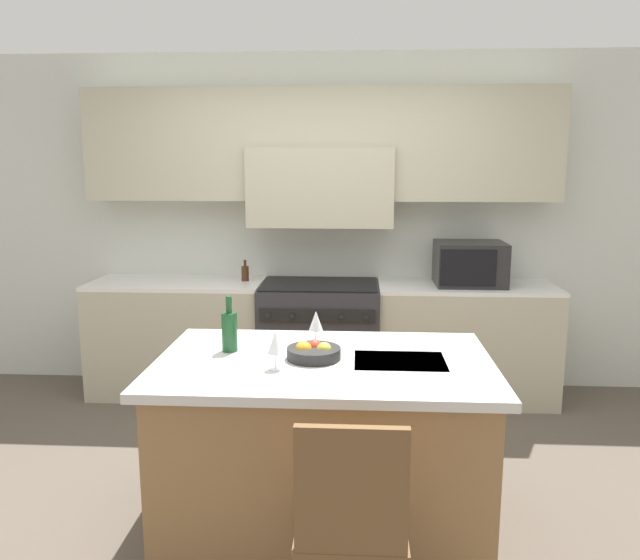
{
  "coord_description": "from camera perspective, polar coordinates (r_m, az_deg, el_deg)",
  "views": [
    {
      "loc": [
        0.29,
        -3.14,
        1.83
      ],
      "look_at": [
        0.07,
        0.55,
        1.14
      ],
      "focal_mm": 35.0,
      "sensor_mm": 36.0,
      "label": 1
    }
  ],
  "objects": [
    {
      "name": "ground_plane",
      "position": [
        3.65,
        -1.67,
        -19.53
      ],
      "size": [
        10.0,
        10.0,
        0.0
      ],
      "primitive_type": "plane",
      "color": "brown"
    },
    {
      "name": "back_cabinetry",
      "position": [
        5.04,
        0.16,
        7.95
      ],
      "size": [
        10.0,
        0.46,
        2.7
      ],
      "color": "silver",
      "rests_on": "ground_plane"
    },
    {
      "name": "back_counter",
      "position": [
        4.98,
        -0.01,
        -5.44
      ],
      "size": [
        3.64,
        0.62,
        0.91
      ],
      "color": "#B2AD93",
      "rests_on": "ground_plane"
    },
    {
      "name": "range_stove",
      "position": [
        4.96,
        -0.03,
        -5.5
      ],
      "size": [
        0.92,
        0.7,
        0.91
      ],
      "color": "#2D2D33",
      "rests_on": "ground_plane"
    },
    {
      "name": "microwave",
      "position": [
        4.91,
        13.52,
        1.47
      ],
      "size": [
        0.52,
        0.43,
        0.33
      ],
      "color": "black",
      "rests_on": "back_counter"
    },
    {
      "name": "kitchen_island",
      "position": [
        3.24,
        0.37,
        -14.71
      ],
      "size": [
        1.64,
        1.05,
        0.89
      ],
      "color": "olive",
      "rests_on": "ground_plane"
    },
    {
      "name": "island_chair",
      "position": [
        2.46,
        2.86,
        -21.19
      ],
      "size": [
        0.42,
        0.4,
        0.95
      ],
      "color": "brown",
      "rests_on": "ground_plane"
    },
    {
      "name": "wine_bottle",
      "position": [
        3.21,
        -8.28,
        -4.58
      ],
      "size": [
        0.08,
        0.08,
        0.29
      ],
      "color": "#194723",
      "rests_on": "kitchen_island"
    },
    {
      "name": "wine_glass_near",
      "position": [
        2.9,
        -4.1,
        -5.85
      ],
      "size": [
        0.07,
        0.07,
        0.18
      ],
      "color": "white",
      "rests_on": "kitchen_island"
    },
    {
      "name": "wine_glass_far",
      "position": [
        3.28,
        -0.38,
        -3.85
      ],
      "size": [
        0.07,
        0.07,
        0.18
      ],
      "color": "white",
      "rests_on": "kitchen_island"
    },
    {
      "name": "fruit_bowl",
      "position": [
        3.07,
        -0.6,
        -6.6
      ],
      "size": [
        0.27,
        0.27,
        0.09
      ],
      "color": "black",
      "rests_on": "kitchen_island"
    },
    {
      "name": "oil_bottle_on_counter",
      "position": [
        4.99,
        -6.86,
        0.65
      ],
      "size": [
        0.06,
        0.06,
        0.17
      ],
      "color": "#422314",
      "rests_on": "back_counter"
    }
  ]
}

